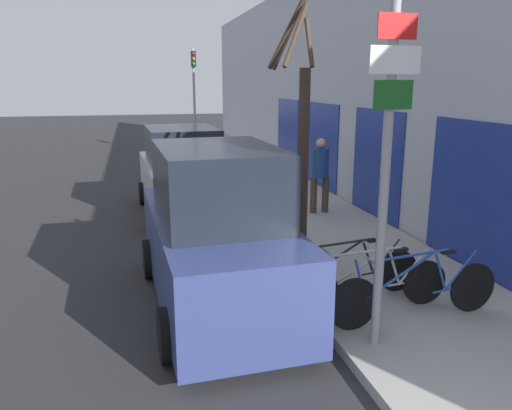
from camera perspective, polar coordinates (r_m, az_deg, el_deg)
ground_plane at (r=12.91m, az=-7.51°, el=-0.95°), size 80.00×80.00×0.00m
sidewalk_curb at (r=16.04m, az=0.59°, el=2.38°), size 3.20×32.00×0.15m
building_facade at (r=16.15m, az=6.89°, el=13.57°), size 0.23×32.00×6.50m
signpost at (r=5.83m, az=14.63°, el=4.13°), size 0.59×0.13×3.99m
bicycle_0 at (r=7.10m, az=17.76°, el=-9.38°), size 2.55×0.44×0.98m
bicycle_1 at (r=7.26m, az=13.06°, el=-8.75°), size 2.31×0.44×0.91m
bicycle_2 at (r=7.56m, az=10.28°, el=-7.68°), size 2.39×0.44×0.90m
parked_car_0 at (r=7.32m, az=-4.50°, el=-3.65°), size 2.12×4.49×2.43m
parked_car_1 at (r=12.70m, az=-8.42°, el=3.38°), size 2.16×4.36×2.21m
pedestrian_near at (r=12.20m, az=7.35°, el=3.97°), size 0.48×0.41×1.82m
street_tree at (r=8.70m, az=5.20°, el=7.03°), size 0.62×1.51×4.56m
traffic_light at (r=21.94m, az=-7.09°, el=13.18°), size 0.20×0.30×4.50m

